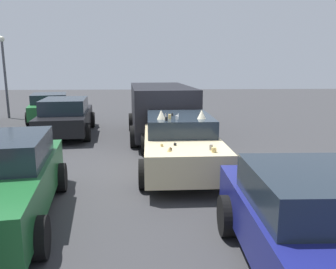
% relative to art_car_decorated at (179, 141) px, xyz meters
% --- Properties ---
extents(ground_plane, '(60.00, 60.00, 0.00)m').
position_rel_art_car_decorated_xyz_m(ground_plane, '(-0.04, -0.00, -0.71)').
color(ground_plane, '#38383A').
extents(art_car_decorated, '(4.59, 2.09, 1.59)m').
position_rel_art_car_decorated_xyz_m(art_car_decorated, '(0.00, 0.00, 0.00)').
color(art_car_decorated, beige).
rests_on(art_car_decorated, ground).
extents(parked_van_far_left, '(5.02, 2.60, 1.91)m').
position_rel_art_car_decorated_xyz_m(parked_van_far_left, '(3.82, 0.39, 0.38)').
color(parked_van_far_left, black).
rests_on(parked_van_far_left, ground).
extents(parked_sedan_row_back_center, '(4.49, 2.67, 1.31)m').
position_rel_art_car_decorated_xyz_m(parked_sedan_row_back_center, '(8.09, 5.70, -0.04)').
color(parked_sedan_row_back_center, '#1E602D').
rests_on(parked_sedan_row_back_center, ground).
extents(parked_sedan_row_back_far, '(4.22, 2.05, 1.37)m').
position_rel_art_car_decorated_xyz_m(parked_sedan_row_back_far, '(-4.81, -1.32, -0.03)').
color(parked_sedan_row_back_far, navy).
rests_on(parked_sedan_row_back_far, ground).
extents(parked_sedan_behind_left, '(4.43, 2.10, 1.48)m').
position_rel_art_car_decorated_xyz_m(parked_sedan_behind_left, '(7.85, 0.19, 0.03)').
color(parked_sedan_behind_left, gray).
rests_on(parked_sedan_behind_left, ground).
extents(parked_sedan_near_right, '(4.71, 2.34, 1.42)m').
position_rel_art_car_decorated_xyz_m(parked_sedan_near_right, '(4.50, 4.02, 0.01)').
color(parked_sedan_near_right, black).
rests_on(parked_sedan_near_right, ground).
extents(lot_lamp_post, '(0.28, 0.28, 4.06)m').
position_rel_art_car_decorated_xyz_m(lot_lamp_post, '(8.89, 8.04, 1.76)').
color(lot_lamp_post, '#4C4C51').
rests_on(lot_lamp_post, ground).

